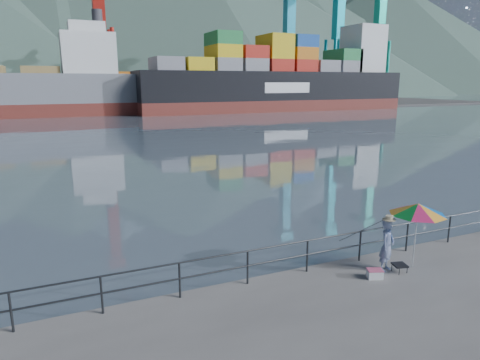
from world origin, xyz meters
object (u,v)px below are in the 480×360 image
(cooler_bag, at_px, (375,274))
(container_ship, at_px, (283,81))
(fisherman, at_px, (387,245))
(bulk_carrier, at_px, (3,91))
(beach_umbrella, at_px, (418,209))

(cooler_bag, xyz_separation_m, container_ship, (36.54, 70.20, 5.73))
(cooler_bag, distance_m, container_ship, 79.34)
(cooler_bag, relative_size, container_ship, 0.01)
(fisherman, xyz_separation_m, bulk_carrier, (-15.70, 73.63, 3.34))
(fisherman, relative_size, cooler_bag, 3.75)
(beach_umbrella, xyz_separation_m, cooler_bag, (-1.62, -0.13, -1.77))
(fisherman, xyz_separation_m, beach_umbrella, (0.93, -0.19, 1.09))
(cooler_bag, bearing_deg, container_ship, 84.60)
(cooler_bag, height_order, bulk_carrier, bulk_carrier)
(beach_umbrella, relative_size, cooler_bag, 4.84)
(beach_umbrella, height_order, container_ship, container_ship)
(beach_umbrella, distance_m, container_ship, 78.38)
(cooler_bag, distance_m, bulk_carrier, 75.57)
(beach_umbrella, distance_m, bulk_carrier, 75.70)
(fisherman, bearing_deg, container_ship, 38.84)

